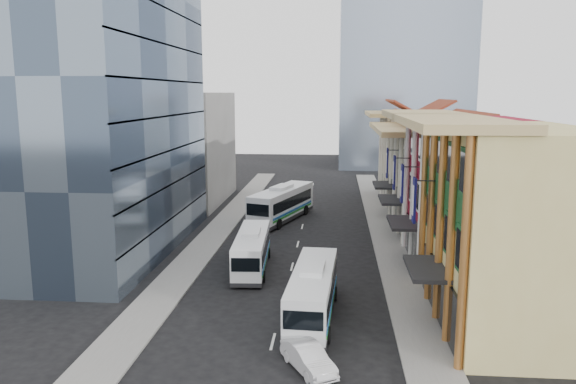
# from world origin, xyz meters

# --- Properties ---
(ground) EXTENTS (200.00, 200.00, 0.00)m
(ground) POSITION_xyz_m (0.00, 0.00, 0.00)
(ground) COLOR black
(ground) RESTS_ON ground
(sidewalk_right) EXTENTS (3.00, 90.00, 0.15)m
(sidewalk_right) POSITION_xyz_m (8.50, 22.00, 0.07)
(sidewalk_right) COLOR slate
(sidewalk_right) RESTS_ON ground
(sidewalk_left) EXTENTS (3.00, 90.00, 0.15)m
(sidewalk_left) POSITION_xyz_m (-8.50, 22.00, 0.07)
(sidewalk_left) COLOR slate
(sidewalk_left) RESTS_ON ground
(shophouse_tan) EXTENTS (8.00, 14.00, 12.00)m
(shophouse_tan) POSITION_xyz_m (14.00, 5.00, 6.00)
(shophouse_tan) COLOR #D8C87C
(shophouse_tan) RESTS_ON ground
(shophouse_red) EXTENTS (8.00, 10.00, 12.00)m
(shophouse_red) POSITION_xyz_m (14.00, 17.00, 6.00)
(shophouse_red) COLOR maroon
(shophouse_red) RESTS_ON ground
(shophouse_cream_near) EXTENTS (8.00, 9.00, 10.00)m
(shophouse_cream_near) POSITION_xyz_m (14.00, 26.50, 5.00)
(shophouse_cream_near) COLOR silver
(shophouse_cream_near) RESTS_ON ground
(shophouse_cream_mid) EXTENTS (8.00, 9.00, 10.00)m
(shophouse_cream_mid) POSITION_xyz_m (14.00, 35.50, 5.00)
(shophouse_cream_mid) COLOR silver
(shophouse_cream_mid) RESTS_ON ground
(shophouse_cream_far) EXTENTS (8.00, 12.00, 11.00)m
(shophouse_cream_far) POSITION_xyz_m (14.00, 46.00, 5.50)
(shophouse_cream_far) COLOR silver
(shophouse_cream_far) RESTS_ON ground
(office_tower) EXTENTS (12.00, 26.00, 30.00)m
(office_tower) POSITION_xyz_m (-17.00, 19.00, 15.00)
(office_tower) COLOR #364456
(office_tower) RESTS_ON ground
(office_block_far) EXTENTS (10.00, 18.00, 14.00)m
(office_block_far) POSITION_xyz_m (-16.00, 42.00, 7.00)
(office_block_far) COLOR gray
(office_block_far) RESTS_ON ground
(bus_left_near) EXTENTS (2.93, 10.20, 3.23)m
(bus_left_near) POSITION_xyz_m (-3.15, 14.17, 1.62)
(bus_left_near) COLOR silver
(bus_left_near) RESTS_ON ground
(bus_left_far) EXTENTS (6.55, 12.56, 3.94)m
(bus_left_far) POSITION_xyz_m (-2.44, 31.88, 1.97)
(bus_left_far) COLOR silver
(bus_left_far) RESTS_ON ground
(bus_right) EXTENTS (3.09, 10.82, 3.43)m
(bus_right) POSITION_xyz_m (2.11, 4.64, 1.72)
(bus_right) COLOR silver
(bus_right) RESTS_ON ground
(sedan_right) EXTENTS (3.22, 4.18, 1.33)m
(sedan_right) POSITION_xyz_m (2.17, -2.16, 0.66)
(sedan_right) COLOR silver
(sedan_right) RESTS_ON ground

